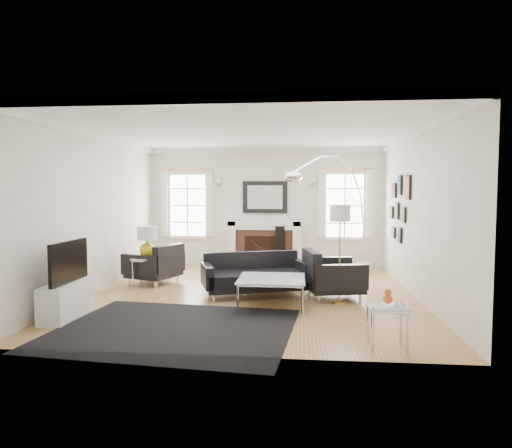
# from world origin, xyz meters

# --- Properties ---
(floor) EXTENTS (6.00, 6.00, 0.00)m
(floor) POSITION_xyz_m (0.00, 0.00, 0.00)
(floor) COLOR #9A6D40
(floor) RESTS_ON ground
(back_wall) EXTENTS (5.50, 0.04, 2.80)m
(back_wall) POSITION_xyz_m (0.00, 3.00, 1.40)
(back_wall) COLOR white
(back_wall) RESTS_ON floor
(front_wall) EXTENTS (5.50, 0.04, 2.80)m
(front_wall) POSITION_xyz_m (0.00, -3.00, 1.40)
(front_wall) COLOR white
(front_wall) RESTS_ON floor
(left_wall) EXTENTS (0.04, 6.00, 2.80)m
(left_wall) POSITION_xyz_m (-2.75, 0.00, 1.40)
(left_wall) COLOR white
(left_wall) RESTS_ON floor
(right_wall) EXTENTS (0.04, 6.00, 2.80)m
(right_wall) POSITION_xyz_m (2.75, 0.00, 1.40)
(right_wall) COLOR white
(right_wall) RESTS_ON floor
(ceiling) EXTENTS (5.50, 6.00, 0.02)m
(ceiling) POSITION_xyz_m (0.00, 0.00, 2.80)
(ceiling) COLOR white
(ceiling) RESTS_ON back_wall
(crown_molding) EXTENTS (5.50, 6.00, 0.12)m
(crown_molding) POSITION_xyz_m (0.00, 0.00, 2.74)
(crown_molding) COLOR white
(crown_molding) RESTS_ON back_wall
(fireplace) EXTENTS (1.70, 0.69, 1.11)m
(fireplace) POSITION_xyz_m (0.00, 2.79, 0.54)
(fireplace) COLOR white
(fireplace) RESTS_ON floor
(mantel_mirror) EXTENTS (1.05, 0.07, 0.75)m
(mantel_mirror) POSITION_xyz_m (0.00, 2.95, 1.65)
(mantel_mirror) COLOR black
(mantel_mirror) RESTS_ON back_wall
(window_left) EXTENTS (1.24, 0.15, 1.62)m
(window_left) POSITION_xyz_m (-1.85, 2.95, 1.46)
(window_left) COLOR white
(window_left) RESTS_ON back_wall
(window_right) EXTENTS (1.24, 0.15, 1.62)m
(window_right) POSITION_xyz_m (1.85, 2.95, 1.46)
(window_right) COLOR white
(window_right) RESTS_ON back_wall
(gallery_wall) EXTENTS (0.04, 1.73, 1.29)m
(gallery_wall) POSITION_xyz_m (2.72, 1.30, 1.53)
(gallery_wall) COLOR black
(gallery_wall) RESTS_ON right_wall
(tv_unit) EXTENTS (0.35, 1.00, 1.09)m
(tv_unit) POSITION_xyz_m (-2.44, -1.70, 0.33)
(tv_unit) COLOR white
(tv_unit) RESTS_ON floor
(area_rug) EXTENTS (3.22, 2.78, 0.01)m
(area_rug) POSITION_xyz_m (-0.79, -2.10, 0.01)
(area_rug) COLOR black
(area_rug) RESTS_ON floor
(sofa) EXTENTS (1.96, 1.34, 0.59)m
(sofa) POSITION_xyz_m (0.04, 0.01, 0.32)
(sofa) COLOR black
(sofa) RESTS_ON floor
(armchair_left) EXTENTS (1.10, 1.17, 0.63)m
(armchair_left) POSITION_xyz_m (-1.94, 0.78, 0.35)
(armchair_left) COLOR black
(armchair_left) RESTS_ON floor
(armchair_right) EXTENTS (1.05, 1.13, 0.66)m
(armchair_right) POSITION_xyz_m (1.32, -0.14, 0.37)
(armchair_right) COLOR black
(armchair_right) RESTS_ON floor
(coffee_table) EXTENTS (1.01, 1.01, 0.45)m
(coffee_table) POSITION_xyz_m (0.38, -0.82, 0.42)
(coffee_table) COLOR silver
(coffee_table) RESTS_ON floor
(side_table_left) EXTENTS (0.49, 0.49, 0.54)m
(side_table_left) POSITION_xyz_m (-2.04, 0.53, 0.43)
(side_table_left) COLOR silver
(side_table_left) RESTS_ON floor
(nesting_table) EXTENTS (0.45, 0.38, 0.50)m
(nesting_table) POSITION_xyz_m (1.79, -2.59, 0.39)
(nesting_table) COLOR silver
(nesting_table) RESTS_ON floor
(gourd_lamp) EXTENTS (0.37, 0.37, 0.59)m
(gourd_lamp) POSITION_xyz_m (-2.04, 0.53, 0.88)
(gourd_lamp) COLOR gold
(gourd_lamp) RESTS_ON side_table_left
(orange_vase) EXTENTS (0.11, 0.11, 0.17)m
(orange_vase) POSITION_xyz_m (1.79, -2.59, 0.59)
(orange_vase) COLOR #CC511A
(orange_vase) RESTS_ON nesting_table
(arc_floor_lamp) EXTENTS (1.84, 1.71, 2.61)m
(arc_floor_lamp) POSITION_xyz_m (1.44, 1.69, 1.41)
(arc_floor_lamp) COLOR silver
(arc_floor_lamp) RESTS_ON floor
(stick_floor_lamp) EXTENTS (0.32, 0.32, 1.57)m
(stick_floor_lamp) POSITION_xyz_m (1.44, -0.50, 1.36)
(stick_floor_lamp) COLOR gold
(stick_floor_lamp) RESTS_ON floor
(speaker_tower) EXTENTS (0.23, 0.23, 0.99)m
(speaker_tower) POSITION_xyz_m (0.38, 2.65, 0.50)
(speaker_tower) COLOR black
(speaker_tower) RESTS_ON floor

